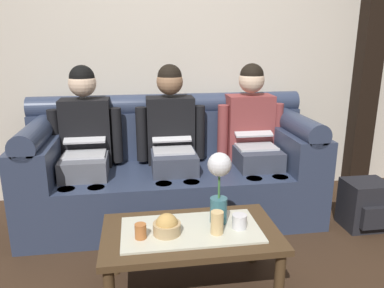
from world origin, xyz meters
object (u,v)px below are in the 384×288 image
Objects in this scene: cup_near_left at (217,223)px; cup_far_center at (141,231)px; person_right at (253,134)px; snack_bowl at (167,226)px; coffee_table at (191,238)px; backpack_right at (365,205)px; couch at (172,171)px; flower_vase at (219,182)px; person_left at (85,140)px; person_middle at (172,137)px; cup_near_right at (239,221)px.

cup_far_center is at bearing 178.55° from cup_near_left.
snack_bowl is (-0.80, -1.05, -0.22)m from person_right.
snack_bowl is at bearing 10.46° from cup_far_center.
coffee_table is 0.19m from cup_near_left.
snack_bowl is at bearing -159.76° from backpack_right.
couch reaches higher than coffee_table.
person_left is at bearing 131.13° from flower_vase.
person_middle is at bearing 82.66° from snack_bowl.
person_middle is at bearing 100.01° from flower_vase.
couch reaches higher than cup_far_center.
couch is 1.86× the size of person_middle.
flower_vase is (0.84, -0.96, -0.02)m from person_left.
person_middle is 0.98m from flower_vase.
cup_near_right is at bearing -110.89° from person_right.
cup_far_center reaches higher than coffee_table.
cup_near_left is (0.27, -0.04, 0.02)m from snack_bowl.
cup_near_left is (0.13, -1.09, -0.20)m from person_middle.
person_right is 1.24× the size of coffee_table.
person_right is at bearing 56.69° from coffee_table.
couch is 27.79× the size of cup_near_right.
person_right is 1.34m from snack_bowl.
snack_bowl is 1.19× the size of cup_near_left.
flower_vase reaches higher than snack_bowl.
cup_near_right is (0.14, 0.04, -0.02)m from cup_near_left.
backpack_right is at bearing -18.40° from couch.
flower_vase reaches higher than cup_near_left.
flower_vase is 3.29× the size of cup_near_left.
cup_far_center is (-0.28, -0.06, 0.10)m from coffee_table.
person_right is 9.64× the size of cup_near_left.
flower_vase is at bearing 16.40° from snack_bowl.
person_middle is 1.13m from cup_far_center.
cup_near_right and cup_far_center have the same top height.
coffee_table is 1.54m from backpack_right.
person_middle is 15.18× the size of cup_far_center.
coffee_table is at bearing -56.69° from person_left.
couch is at bearing 82.69° from snack_bowl.
cup_near_right is 0.22× the size of backpack_right.
coffee_table is (0.00, -1.02, -0.03)m from couch.
snack_bowl is at bearing -127.45° from person_right.
backpack_right is at bearing -12.67° from person_left.
flower_vase is 0.38m from snack_bowl.
person_left is 1.43m from cup_near_right.
coffee_table is 12.01× the size of cup_near_right.
cup_near_left reaches higher than coffee_table.
cup_near_left reaches higher than snack_bowl.
flower_vase is at bearing 73.93° from cup_near_left.
person_right is at bearing 69.11° from cup_near_right.
cup_near_left is 1.46m from backpack_right.
person_right reaches higher than backpack_right.
person_left is at bearing -179.98° from person_middle.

